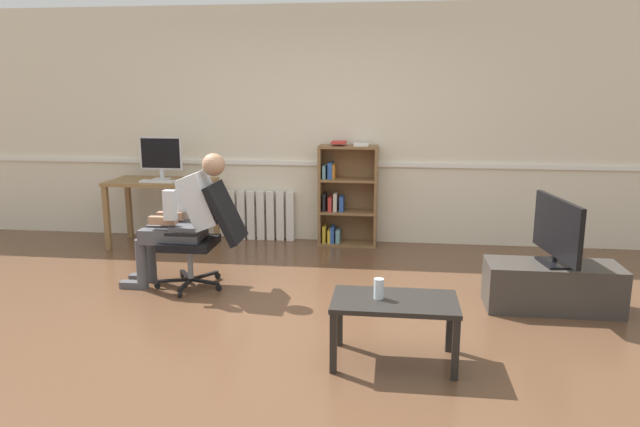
{
  "coord_description": "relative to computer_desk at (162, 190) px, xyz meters",
  "views": [
    {
      "loc": [
        0.79,
        -4.15,
        1.78
      ],
      "look_at": [
        0.15,
        0.85,
        0.7
      ],
      "focal_mm": 32.95,
      "sensor_mm": 36.0,
      "label": 1
    }
  ],
  "objects": [
    {
      "name": "ground_plane",
      "position": [
        1.83,
        -2.15,
        -0.64
      ],
      "size": [
        18.0,
        18.0,
        0.0
      ],
      "primitive_type": "plane",
      "color": "brown"
    },
    {
      "name": "back_wall",
      "position": [
        1.83,
        0.5,
        0.71
      ],
      "size": [
        12.0,
        0.13,
        2.7
      ],
      "color": "beige",
      "rests_on": "ground_plane"
    },
    {
      "name": "computer_desk",
      "position": [
        0.0,
        0.0,
        0.0
      ],
      "size": [
        1.16,
        0.64,
        0.76
      ],
      "color": "olive",
      "rests_on": "ground_plane"
    },
    {
      "name": "imac_monitor",
      "position": [
        -0.02,
        0.08,
        0.39
      ],
      "size": [
        0.49,
        0.14,
        0.48
      ],
      "color": "silver",
      "rests_on": "computer_desk"
    },
    {
      "name": "keyboard",
      "position": [
        0.01,
        -0.14,
        0.12
      ],
      "size": [
        0.38,
        0.12,
        0.02
      ],
      "primitive_type": "cube",
      "color": "white",
      "rests_on": "computer_desk"
    },
    {
      "name": "computer_mouse",
      "position": [
        0.26,
        -0.12,
        0.13
      ],
      "size": [
        0.06,
        0.1,
        0.03
      ],
      "primitive_type": "cube",
      "color": "white",
      "rests_on": "computer_desk"
    },
    {
      "name": "bookshelf",
      "position": [
        2.07,
        0.29,
        -0.08
      ],
      "size": [
        0.67,
        0.29,
        1.2
      ],
      "color": "brown",
      "rests_on": "ground_plane"
    },
    {
      "name": "radiator",
      "position": [
        1.06,
        0.39,
        -0.35
      ],
      "size": [
        0.8,
        0.08,
        0.59
      ],
      "color": "white",
      "rests_on": "ground_plane"
    },
    {
      "name": "office_chair",
      "position": [
        0.96,
        -1.37,
        -0.12
      ],
      "size": [
        0.81,
        0.61,
        0.97
      ],
      "rotation": [
        0.0,
        0.0,
        -1.56
      ],
      "color": "black",
      "rests_on": "ground_plane"
    },
    {
      "name": "person_seated",
      "position": [
        0.77,
        -1.37,
        0.01
      ],
      "size": [
        0.98,
        0.4,
        1.23
      ],
      "rotation": [
        0.0,
        0.0,
        -1.56
      ],
      "color": "#4C4C51",
      "rests_on": "ground_plane"
    },
    {
      "name": "tv_stand",
      "position": [
        3.93,
        -1.54,
        -0.45
      ],
      "size": [
        1.06,
        0.44,
        0.38
      ],
      "color": "#3D3833",
      "rests_on": "ground_plane"
    },
    {
      "name": "tv_screen",
      "position": [
        3.93,
        -1.54,
        0.02
      ],
      "size": [
        0.25,
        0.83,
        0.54
      ],
      "rotation": [
        0.0,
        0.0,
        1.73
      ],
      "color": "black",
      "rests_on": "tv_stand"
    },
    {
      "name": "coffee_table",
      "position": [
        2.65,
        -2.65,
        -0.27
      ],
      "size": [
        0.82,
        0.48,
        0.43
      ],
      "color": "black",
      "rests_on": "ground_plane"
    },
    {
      "name": "drinking_glass",
      "position": [
        2.54,
        -2.65,
        -0.14
      ],
      "size": [
        0.07,
        0.07,
        0.14
      ],
      "primitive_type": "cylinder",
      "color": "silver",
      "rests_on": "coffee_table"
    }
  ]
}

